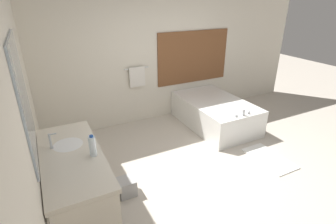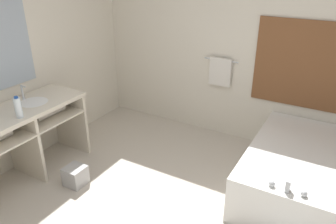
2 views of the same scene
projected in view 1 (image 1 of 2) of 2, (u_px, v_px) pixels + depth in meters
ground_plane at (210, 173)px, 3.94m from camera, size 16.00×16.00×0.00m
wall_back_with_blinds at (151, 56)px, 5.22m from camera, size 7.40×0.13×2.70m
wall_left_with_mirror at (25, 123)px, 2.47m from camera, size 0.08×7.40×2.70m
vanity_counter at (75, 172)px, 2.91m from camera, size 0.63×1.54×0.90m
sink_faucet at (51, 141)px, 2.88m from camera, size 0.09×0.04×0.18m
bathtub at (215, 112)px, 5.31m from camera, size 1.07×1.76×0.65m
water_bottle_1 at (93, 146)px, 2.74m from camera, size 0.07×0.07×0.24m
waste_bin at (127, 187)px, 3.50m from camera, size 0.23×0.23×0.23m
bath_mat at (269, 158)px, 4.29m from camera, size 0.46×0.84×0.02m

